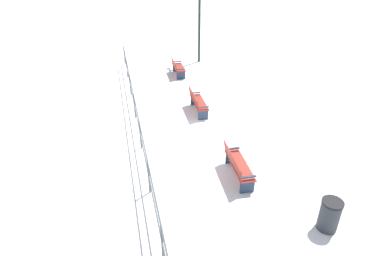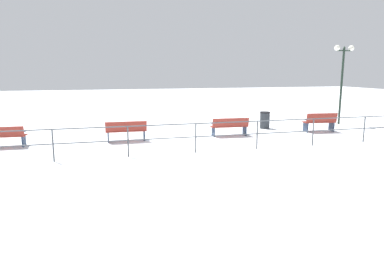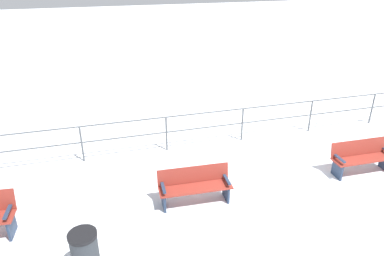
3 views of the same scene
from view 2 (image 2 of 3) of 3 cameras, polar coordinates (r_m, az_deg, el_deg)
name	(u,v)px [view 2 (image 2 of 3)]	position (r m, az deg, el deg)	size (l,w,h in m)	color
ground_plane	(180,138)	(14.73, -2.05, -1.79)	(80.00, 80.00, 0.00)	white
bench_nearest	(320,122)	(17.39, 20.94, 0.98)	(0.72, 1.61, 0.94)	maroon
bench_second	(230,126)	(15.29, 6.43, 0.31)	(0.60, 1.72, 0.85)	maroon
bench_third	(126,131)	(14.27, -11.13, -0.43)	(0.56, 1.70, 0.88)	maroon
bench_fourth	(5,136)	(14.84, -29.29, -1.23)	(0.62, 1.52, 0.85)	maroon
lamppost_near	(343,67)	(20.22, 24.31, 9.51)	(0.30, 1.19, 4.30)	#1E2D23
waterfront_railing	(196,132)	(12.04, 0.65, -0.77)	(0.05, 19.33, 1.09)	#4C5156
trash_bin	(265,120)	(17.62, 12.29, 1.33)	(0.52, 0.52, 0.86)	#2D3338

